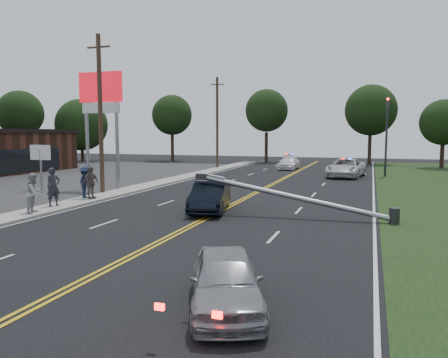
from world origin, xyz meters
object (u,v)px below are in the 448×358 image
(bystander_d, at_px, (91,182))
(traffic_signal, at_px, (387,130))
(pylon_sign, at_px, (101,102))
(fallen_streetlight, at_px, (303,199))
(waiting_sedan, at_px, (226,280))
(bystander_a, at_px, (53,187))
(bystander_c, at_px, (85,182))
(utility_pole_far, at_px, (217,122))
(bystander_b, at_px, (34,193))
(utility_pole_mid, at_px, (100,114))
(small_sign, at_px, (40,156))
(crashed_sedan, at_px, (210,197))
(emergency_b, at_px, (289,163))
(emergency_a, at_px, (346,168))

(bystander_d, bearing_deg, traffic_signal, -25.75)
(pylon_sign, height_order, fallen_streetlight, pylon_sign)
(waiting_sedan, height_order, bystander_a, bystander_a)
(traffic_signal, bearing_deg, bystander_c, -129.53)
(utility_pole_far, height_order, bystander_b, utility_pole_far)
(bystander_b, height_order, bystander_d, bystander_b)
(fallen_streetlight, height_order, utility_pole_mid, utility_pole_mid)
(small_sign, height_order, waiting_sedan, small_sign)
(pylon_sign, relative_size, crashed_sedan, 1.77)
(bystander_c, bearing_deg, utility_pole_far, -14.97)
(pylon_sign, relative_size, fallen_streetlight, 0.85)
(crashed_sedan, bearing_deg, emergency_b, 80.05)
(pylon_sign, xyz_separation_m, crashed_sedan, (10.04, -5.66, -5.25))
(pylon_sign, height_order, small_sign, pylon_sign)
(small_sign, height_order, bystander_a, small_sign)
(bystander_a, bearing_deg, utility_pole_mid, 31.33)
(emergency_a, bearing_deg, fallen_streetlight, -84.51)
(utility_pole_far, xyz_separation_m, bystander_d, (1.03, -24.65, -4.02))
(bystander_d, bearing_deg, utility_pole_mid, 34.05)
(pylon_sign, height_order, crashed_sedan, pylon_sign)
(waiting_sedan, height_order, bystander_d, bystander_d)
(crashed_sedan, xyz_separation_m, bystander_a, (-8.01, -1.74, 0.37))
(emergency_b, bearing_deg, pylon_sign, -112.31)
(small_sign, distance_m, utility_pole_far, 22.68)
(small_sign, height_order, utility_pole_mid, utility_pole_mid)
(traffic_signal, xyz_separation_m, bystander_b, (-16.34, -25.25, -3.14))
(waiting_sedan, distance_m, bystander_a, 15.78)
(traffic_signal, distance_m, waiting_sedan, 33.37)
(pylon_sign, bearing_deg, bystander_c, -67.60)
(crashed_sedan, xyz_separation_m, emergency_b, (-0.88, 26.69, -0.08))
(emergency_a, xyz_separation_m, emergency_b, (-6.32, 6.76, -0.15))
(crashed_sedan, xyz_separation_m, bystander_b, (-7.58, -3.59, 0.32))
(pylon_sign, bearing_deg, traffic_signal, 40.39)
(utility_pole_mid, relative_size, bystander_d, 5.31)
(utility_pole_mid, bearing_deg, fallen_streetlight, -16.64)
(pylon_sign, bearing_deg, emergency_a, 42.64)
(small_sign, relative_size, bystander_b, 1.63)
(utility_pole_far, distance_m, waiting_sedan, 39.49)
(emergency_a, bearing_deg, bystander_a, -114.09)
(pylon_sign, xyz_separation_m, utility_pole_mid, (1.30, -2.00, -0.91))
(pylon_sign, distance_m, emergency_b, 23.54)
(traffic_signal, bearing_deg, crashed_sedan, -112.02)
(traffic_signal, height_order, waiting_sedan, traffic_signal)
(fallen_streetlight, relative_size, crashed_sedan, 2.07)
(utility_pole_mid, height_order, bystander_c, utility_pole_mid)
(fallen_streetlight, height_order, bystander_c, bystander_c)
(emergency_a, distance_m, bystander_d, 23.04)
(small_sign, xyz_separation_m, bystander_b, (5.96, -7.25, -1.26))
(traffic_signal, height_order, bystander_d, traffic_signal)
(emergency_b, height_order, bystander_a, bystander_a)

